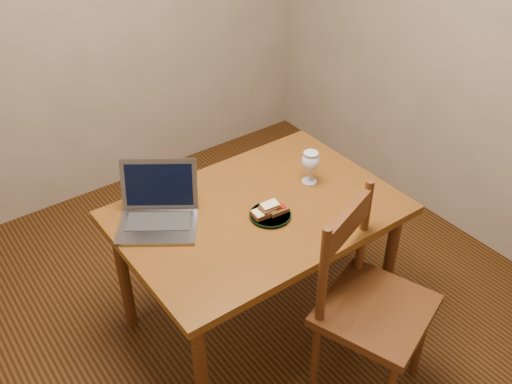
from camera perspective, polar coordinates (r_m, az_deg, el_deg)
floor at (r=3.19m, az=-1.66°, el=-12.58°), size 3.20×3.20×0.02m
back_wall at (r=3.73m, az=-17.06°, el=17.57°), size 3.20×0.02×2.60m
right_wall at (r=3.47m, az=21.15°, el=15.45°), size 0.02×3.20×2.60m
table at (r=2.74m, az=0.19°, el=-3.14°), size 1.30×0.90×0.74m
chair at (r=2.58m, az=11.48°, el=-10.32°), size 0.59×0.58×0.50m
plate at (r=2.63m, az=1.44°, el=-2.33°), size 0.19×0.19×0.02m
sandwich_cheese at (r=2.61m, az=0.76°, el=-2.07°), size 0.11×0.07×0.03m
sandwich_tomato at (r=2.63m, az=2.21°, el=-1.74°), size 0.10×0.06×0.03m
sandwich_top at (r=2.61m, az=1.39°, el=-1.50°), size 0.09×0.06×0.03m
milk_glass at (r=2.83m, az=5.43°, el=2.48°), size 0.09×0.09×0.17m
laptop at (r=2.63m, az=-9.74°, el=-1.45°), size 0.47×0.46×0.25m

